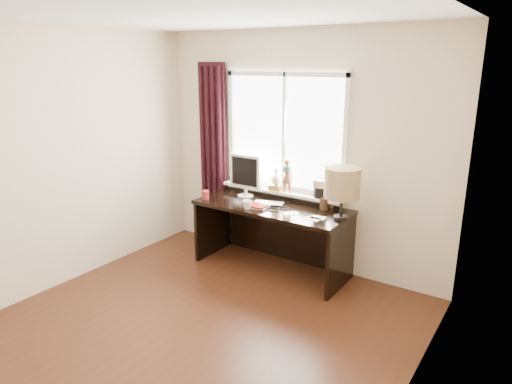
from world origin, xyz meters
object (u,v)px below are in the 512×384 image
Objects in this scene: table_lamp at (342,184)px; mug at (247,204)px; laptop at (269,203)px; desk at (276,224)px; monitor at (245,173)px; red_cup at (206,195)px.

mug is at bearing -164.78° from table_lamp.
desk is at bearing 48.25° from laptop.
monitor reaches higher than desk.
mug is (-0.11, -0.26, 0.04)m from laptop.
table_lamp reaches higher than mug.
laptop is 0.75m from red_cup.
mug is 0.61m from red_cup.
mug is 0.21× the size of monitor.
monitor is (-0.28, 0.37, 0.23)m from mug.
desk is 3.47× the size of monitor.
desk is 1.01m from table_lamp.
laptop reaches higher than desk.
table_lamp is (1.55, 0.22, 0.31)m from red_cup.
laptop is 0.67× the size of monitor.
table_lamp is at bearing 8.01° from red_cup.
desk is at bearing -2.88° from monitor.
table_lamp reaches higher than laptop.
table_lamp is at bearing 15.22° from mug.
red_cup is (-0.61, 0.04, -0.00)m from mug.
mug reaches higher than desk.
red_cup is at bearing -178.84° from laptop.
laptop is 3.34× the size of red_cup.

